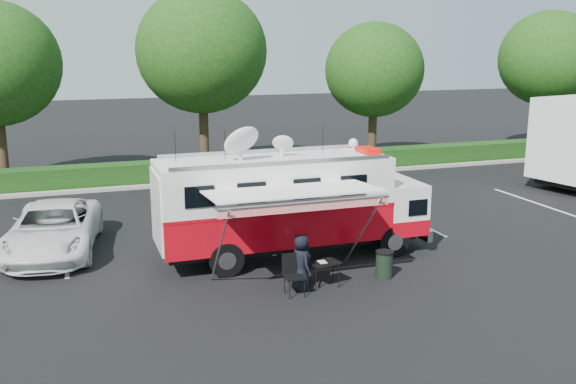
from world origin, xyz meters
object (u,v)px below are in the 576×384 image
object	(u,v)px
white_suv	(55,252)
trash_bin	(384,264)
command_truck	(291,203)
folding_table	(325,264)

from	to	relation	value
white_suv	trash_bin	world-z (taller)	trash_bin
command_truck	white_suv	bearing A→B (deg)	157.78
folding_table	trash_bin	bearing A→B (deg)	2.88
command_truck	folding_table	distance (m)	2.78
folding_table	trash_bin	world-z (taller)	trash_bin
command_truck	folding_table	bearing A→B (deg)	-89.15
command_truck	white_suv	size ratio (longest dim) A/B	1.50
folding_table	trash_bin	distance (m)	1.82
command_truck	white_suv	distance (m)	7.49
white_suv	folding_table	world-z (taller)	white_suv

